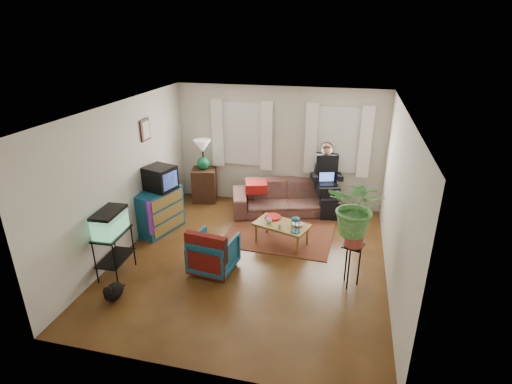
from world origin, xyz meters
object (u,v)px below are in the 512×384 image
(armchair, at_px, (214,251))
(coffee_table, at_px, (282,234))
(aquarium_stand, at_px, (115,254))
(plant_stand, at_px, (351,265))
(sofa, at_px, (287,192))
(dresser, at_px, (159,211))
(side_table, at_px, (205,185))

(armchair, height_order, coffee_table, armchair)
(aquarium_stand, bearing_deg, plant_stand, 6.19)
(sofa, distance_m, armchair, 2.61)
(dresser, relative_size, plant_stand, 1.33)
(aquarium_stand, bearing_deg, coffee_table, 30.51)
(aquarium_stand, distance_m, plant_stand, 3.72)
(dresser, xyz_separation_m, armchair, (1.48, -1.06, -0.08))
(side_table, relative_size, plant_stand, 1.07)
(sofa, height_order, dresser, sofa)
(sofa, bearing_deg, dresser, -164.92)
(aquarium_stand, distance_m, coffee_table, 2.90)
(dresser, xyz_separation_m, coffee_table, (2.41, 0.04, -0.22))
(aquarium_stand, relative_size, coffee_table, 0.77)
(sofa, xyz_separation_m, coffee_table, (0.14, -1.39, -0.25))
(aquarium_stand, xyz_separation_m, coffee_table, (2.42, 1.59, -0.17))
(aquarium_stand, bearing_deg, side_table, 80.92)
(side_table, height_order, plant_stand, side_table)
(plant_stand, bearing_deg, sofa, 120.16)
(side_table, bearing_deg, dresser, -101.96)
(side_table, height_order, dresser, dresser)
(side_table, xyz_separation_m, aquarium_stand, (-0.35, -3.15, -0.00))
(sofa, xyz_separation_m, armchair, (-0.79, -2.49, -0.10))
(sofa, bearing_deg, coffee_table, -101.46)
(sofa, xyz_separation_m, aquarium_stand, (-2.29, -2.97, -0.08))
(sofa, xyz_separation_m, dresser, (-2.28, -1.43, -0.03))
(dresser, relative_size, armchair, 1.37)
(sofa, height_order, plant_stand, sofa)
(dresser, height_order, aquarium_stand, dresser)
(dresser, height_order, coffee_table, dresser)
(armchair, relative_size, coffee_table, 0.71)
(side_table, distance_m, dresser, 1.64)
(dresser, xyz_separation_m, plant_stand, (3.67, -0.97, -0.07))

